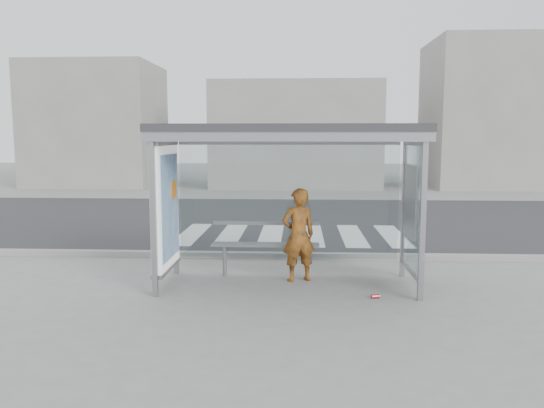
{
  "coord_description": "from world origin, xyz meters",
  "views": [
    {
      "loc": [
        0.19,
        -8.47,
        2.43
      ],
      "look_at": [
        -0.26,
        0.2,
        1.33
      ],
      "focal_mm": 35.0,
      "sensor_mm": 36.0,
      "label": 1
    }
  ],
  "objects": [
    {
      "name": "building_left",
      "position": [
        -10.0,
        18.0,
        3.0
      ],
      "size": [
        6.0,
        5.0,
        6.0
      ],
      "primitive_type": "cube",
      "color": "gray",
      "rests_on": "ground"
    },
    {
      "name": "person",
      "position": [
        0.18,
        0.31,
        0.79
      ],
      "size": [
        0.67,
        0.55,
        1.58
      ],
      "primitive_type": "imported",
      "rotation": [
        0.0,
        0.0,
        3.48
      ],
      "color": "#CB4613",
      "rests_on": "ground"
    },
    {
      "name": "ground",
      "position": [
        0.0,
        0.0,
        0.0
      ],
      "size": [
        80.0,
        80.0,
        0.0
      ],
      "primitive_type": "plane",
      "color": "slate",
      "rests_on": "ground"
    },
    {
      "name": "building_right",
      "position": [
        9.0,
        18.0,
        3.5
      ],
      "size": [
        5.0,
        5.0,
        7.0
      ],
      "primitive_type": "cube",
      "color": "gray",
      "rests_on": "ground"
    },
    {
      "name": "crosswalk",
      "position": [
        0.0,
        4.5,
        0.0
      ],
      "size": [
        5.55,
        3.0,
        0.0
      ],
      "color": "silver",
      "rests_on": "ground"
    },
    {
      "name": "building_center",
      "position": [
        0.0,
        18.0,
        2.5
      ],
      "size": [
        8.0,
        5.0,
        5.0
      ],
      "primitive_type": "cube",
      "color": "gray",
      "rests_on": "ground"
    },
    {
      "name": "bench",
      "position": [
        -0.39,
        0.57,
        0.57
      ],
      "size": [
        1.85,
        0.24,
        0.96
      ],
      "color": "slate",
      "rests_on": "ground"
    },
    {
      "name": "curb",
      "position": [
        0.0,
        1.95,
        0.06
      ],
      "size": [
        30.0,
        0.18,
        0.12
      ],
      "primitive_type": "cube",
      "color": "gray",
      "rests_on": "ground"
    },
    {
      "name": "soda_can",
      "position": [
        1.35,
        -0.63,
        0.03
      ],
      "size": [
        0.14,
        0.1,
        0.07
      ],
      "primitive_type": "cylinder",
      "rotation": [
        0.0,
        1.57,
        0.25
      ],
      "color": "#C43949",
      "rests_on": "ground"
    },
    {
      "name": "road",
      "position": [
        0.0,
        7.0,
        0.0
      ],
      "size": [
        30.0,
        10.0,
        0.01
      ],
      "primitive_type": "cube",
      "color": "#28282B",
      "rests_on": "ground"
    },
    {
      "name": "bus_shelter",
      "position": [
        -0.37,
        0.06,
        1.98
      ],
      "size": [
        4.25,
        1.65,
        2.62
      ],
      "color": "gray",
      "rests_on": "ground"
    }
  ]
}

